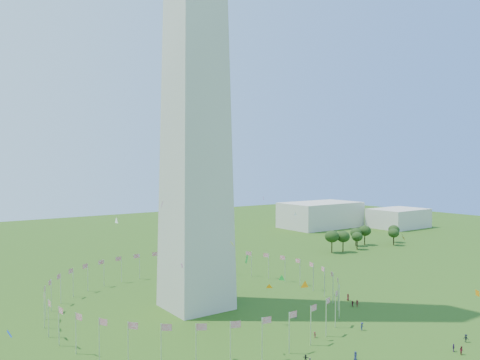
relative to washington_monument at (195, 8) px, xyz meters
name	(u,v)px	position (x,y,z in m)	size (l,w,h in m)	color
washington_monument	(195,8)	(0.00, 0.00, 0.00)	(16.80, 16.80, 169.00)	beige
flag_ring	(196,291)	(0.00, 0.00, -80.00)	(80.24, 80.24, 9.00)	silver
gov_building_east_a	(320,215)	(150.00, 100.00, -76.50)	(50.00, 30.00, 16.00)	beige
gov_building_east_b	(399,218)	(190.00, 70.00, -78.50)	(35.00, 25.00, 12.00)	beige
crowd	(348,343)	(13.01, -45.03, -83.61)	(72.91, 54.94, 2.00)	black
kites_aloft	(318,248)	(17.06, -31.34, -64.76)	(116.03, 68.43, 38.25)	orange
tree_line_east	(361,238)	(112.29, 35.33, -79.87)	(53.25, 14.94, 10.15)	#254517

